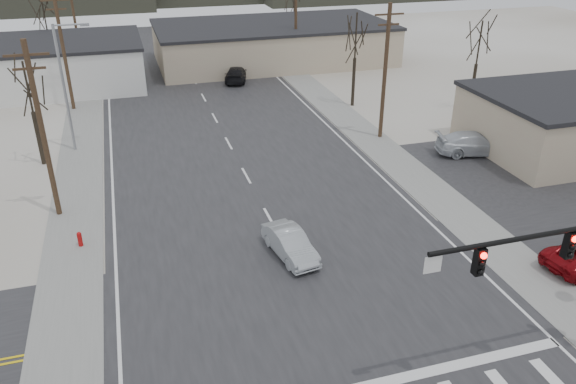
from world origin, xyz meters
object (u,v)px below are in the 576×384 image
at_px(sedan_crossing, 290,244).
at_px(car_parked_silver, 474,143).
at_px(car_far_a, 236,74).
at_px(car_far_b, 176,38).
at_px(fire_hydrant, 80,239).

distance_m(sedan_crossing, car_parked_silver, 18.75).
xyz_separation_m(car_far_a, car_parked_silver, (12.33, -23.73, 0.05)).
distance_m(car_far_b, car_parked_silver, 46.71).
relative_size(fire_hydrant, car_parked_silver, 0.16).
xyz_separation_m(fire_hydrant, car_parked_silver, (26.68, 5.00, 0.37)).
xyz_separation_m(car_far_a, car_far_b, (-3.90, 20.07, -0.07)).
bearing_deg(car_parked_silver, sedan_crossing, 131.00).
height_order(car_far_b, car_parked_silver, car_parked_silver).
height_order(sedan_crossing, car_far_b, sedan_crossing).
relative_size(car_far_a, car_parked_silver, 0.92).
relative_size(sedan_crossing, car_parked_silver, 0.76).
height_order(sedan_crossing, car_parked_silver, car_parked_silver).
distance_m(fire_hydrant, car_far_b, 49.90).
height_order(car_far_a, car_far_b, car_far_a).
bearing_deg(car_parked_silver, car_far_a, 39.86).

